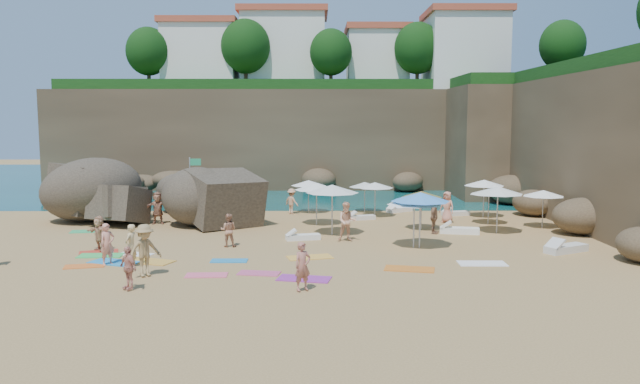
{
  "coord_description": "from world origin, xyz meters",
  "views": [
    {
      "loc": [
        1.82,
        -28.22,
        5.65
      ],
      "look_at": [
        2.0,
        3.0,
        2.0
      ],
      "focal_mm": 35.0,
      "sensor_mm": 36.0,
      "label": 1
    }
  ],
  "objects_px": {
    "parasol_0": "(308,183)",
    "person_stand_4": "(447,207)",
    "rock_outcrop": "(155,220)",
    "parasol_1": "(365,185)",
    "person_stand_1": "(228,230)",
    "person_stand_5": "(158,208)",
    "person_stand_3": "(434,217)",
    "person_stand_2": "(292,201)",
    "parasol_2": "(375,185)",
    "flag_pole": "(192,179)",
    "lounger_0": "(399,210)",
    "person_stand_6": "(131,245)",
    "person_stand_0": "(107,244)"
  },
  "relations": [
    {
      "from": "person_stand_5",
      "to": "person_stand_3",
      "type": "bearing_deg",
      "value": -20.58
    },
    {
      "from": "person_stand_0",
      "to": "person_stand_6",
      "type": "relative_size",
      "value": 0.99
    },
    {
      "from": "parasol_0",
      "to": "parasol_2",
      "type": "distance_m",
      "value": 4.17
    },
    {
      "from": "rock_outcrop",
      "to": "person_stand_1",
      "type": "distance_m",
      "value": 9.23
    },
    {
      "from": "parasol_2",
      "to": "lounger_0",
      "type": "height_order",
      "value": "parasol_2"
    },
    {
      "from": "rock_outcrop",
      "to": "parasol_1",
      "type": "distance_m",
      "value": 12.52
    },
    {
      "from": "parasol_1",
      "to": "lounger_0",
      "type": "height_order",
      "value": "parasol_1"
    },
    {
      "from": "person_stand_4",
      "to": "parasol_0",
      "type": "bearing_deg",
      "value": -165.22
    },
    {
      "from": "person_stand_2",
      "to": "parasol_2",
      "type": "bearing_deg",
      "value": -151.18
    },
    {
      "from": "parasol_2",
      "to": "rock_outcrop",
      "type": "bearing_deg",
      "value": -175.5
    },
    {
      "from": "rock_outcrop",
      "to": "person_stand_6",
      "type": "height_order",
      "value": "rock_outcrop"
    },
    {
      "from": "flag_pole",
      "to": "person_stand_0",
      "type": "distance_m",
      "value": 12.27
    },
    {
      "from": "parasol_2",
      "to": "lounger_0",
      "type": "xyz_separation_m",
      "value": [
        1.69,
        1.92,
        -1.72
      ]
    },
    {
      "from": "person_stand_3",
      "to": "person_stand_5",
      "type": "distance_m",
      "value": 14.74
    },
    {
      "from": "person_stand_0",
      "to": "person_stand_1",
      "type": "relative_size",
      "value": 1.1
    },
    {
      "from": "parasol_0",
      "to": "person_stand_2",
      "type": "bearing_deg",
      "value": -160.77
    },
    {
      "from": "person_stand_2",
      "to": "person_stand_3",
      "type": "bearing_deg",
      "value": -179.87
    },
    {
      "from": "flag_pole",
      "to": "person_stand_3",
      "type": "bearing_deg",
      "value": -23.0
    },
    {
      "from": "person_stand_1",
      "to": "parasol_0",
      "type": "bearing_deg",
      "value": -105.69
    },
    {
      "from": "person_stand_4",
      "to": "person_stand_0",
      "type": "bearing_deg",
      "value": -107.08
    },
    {
      "from": "flag_pole",
      "to": "lounger_0",
      "type": "relative_size",
      "value": 2.05
    },
    {
      "from": "person_stand_4",
      "to": "person_stand_6",
      "type": "height_order",
      "value": "person_stand_4"
    },
    {
      "from": "rock_outcrop",
      "to": "person_stand_6",
      "type": "bearing_deg",
      "value": -79.96
    },
    {
      "from": "flag_pole",
      "to": "lounger_0",
      "type": "distance_m",
      "value": 12.62
    },
    {
      "from": "flag_pole",
      "to": "parasol_0",
      "type": "xyz_separation_m",
      "value": [
        6.74,
        1.39,
        -0.39
      ]
    },
    {
      "from": "parasol_0",
      "to": "flag_pole",
      "type": "bearing_deg",
      "value": -168.33
    },
    {
      "from": "parasol_0",
      "to": "person_stand_4",
      "type": "height_order",
      "value": "parasol_0"
    },
    {
      "from": "parasol_2",
      "to": "person_stand_2",
      "type": "height_order",
      "value": "parasol_2"
    },
    {
      "from": "person_stand_1",
      "to": "person_stand_6",
      "type": "relative_size",
      "value": 0.9
    },
    {
      "from": "rock_outcrop",
      "to": "person_stand_4",
      "type": "distance_m",
      "value": 16.38
    },
    {
      "from": "rock_outcrop",
      "to": "parasol_2",
      "type": "relative_size",
      "value": 4.23
    },
    {
      "from": "person_stand_0",
      "to": "flag_pole",
      "type": "bearing_deg",
      "value": 36.72
    },
    {
      "from": "person_stand_1",
      "to": "person_stand_3",
      "type": "xyz_separation_m",
      "value": [
        9.76,
        3.13,
        0.09
      ]
    },
    {
      "from": "parasol_0",
      "to": "person_stand_3",
      "type": "xyz_separation_m",
      "value": [
        6.31,
        -6.93,
        -0.99
      ]
    },
    {
      "from": "person_stand_4",
      "to": "person_stand_2",
      "type": "bearing_deg",
      "value": -160.62
    },
    {
      "from": "person_stand_3",
      "to": "person_stand_6",
      "type": "relative_size",
      "value": 1.02
    },
    {
      "from": "person_stand_6",
      "to": "person_stand_0",
      "type": "bearing_deg",
      "value": -92.25
    },
    {
      "from": "flag_pole",
      "to": "person_stand_6",
      "type": "bearing_deg",
      "value": -89.69
    },
    {
      "from": "person_stand_0",
      "to": "person_stand_4",
      "type": "distance_m",
      "value": 18.26
    },
    {
      "from": "parasol_1",
      "to": "lounger_0",
      "type": "bearing_deg",
      "value": 4.29
    },
    {
      "from": "parasol_0",
      "to": "person_stand_6",
      "type": "xyz_separation_m",
      "value": [
        -6.67,
        -13.81,
        -1.0
      ]
    },
    {
      "from": "lounger_0",
      "to": "person_stand_1",
      "type": "relative_size",
      "value": 1.14
    },
    {
      "from": "rock_outcrop",
      "to": "person_stand_2",
      "type": "bearing_deg",
      "value": 15.62
    },
    {
      "from": "parasol_2",
      "to": "person_stand_3",
      "type": "relative_size",
      "value": 1.27
    },
    {
      "from": "person_stand_2",
      "to": "person_stand_3",
      "type": "distance_m",
      "value": 9.84
    },
    {
      "from": "person_stand_2",
      "to": "person_stand_1",
      "type": "bearing_deg",
      "value": 118.02
    },
    {
      "from": "flag_pole",
      "to": "person_stand_4",
      "type": "xyz_separation_m",
      "value": [
        14.39,
        -2.19,
        -1.36
      ]
    },
    {
      "from": "rock_outcrop",
      "to": "lounger_0",
      "type": "xyz_separation_m",
      "value": [
        14.25,
        2.91,
        0.13
      ]
    },
    {
      "from": "parasol_2",
      "to": "person_stand_0",
      "type": "height_order",
      "value": "parasol_2"
    },
    {
      "from": "lounger_0",
      "to": "person_stand_0",
      "type": "relative_size",
      "value": 1.03
    }
  ]
}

